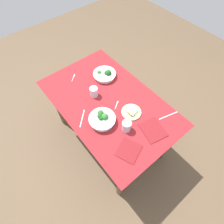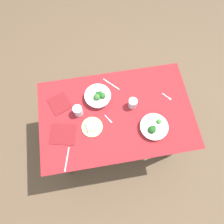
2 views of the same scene
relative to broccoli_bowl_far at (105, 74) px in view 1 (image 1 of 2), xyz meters
name	(u,v)px [view 1 (image 1 of 2)]	position (x,y,z in m)	size (l,w,h in m)	color
ground_plane	(110,137)	(0.29, -0.18, -0.78)	(6.00, 6.00, 0.00)	brown
dining_table	(109,110)	(0.29, -0.18, -0.16)	(1.35, 0.84, 0.75)	maroon
broccoli_bowl_far	(105,74)	(0.00, 0.00, 0.00)	(0.24, 0.24, 0.09)	white
broccoli_bowl_near	(102,119)	(0.42, -0.36, 0.01)	(0.23, 0.23, 0.10)	white
bread_side_plate	(131,112)	(0.51, -0.10, -0.02)	(0.18, 0.18, 0.04)	#B7D684
water_glass_center	(94,92)	(0.13, -0.24, 0.02)	(0.08, 0.08, 0.10)	silver
water_glass_side	(127,126)	(0.61, -0.24, 0.02)	(0.08, 0.08, 0.10)	silver
fork_by_far_bowl	(73,77)	(-0.19, -0.27, -0.03)	(0.07, 0.08, 0.00)	#B7B7BC
fork_by_near_bowl	(117,104)	(0.36, -0.14, -0.03)	(0.06, 0.08, 0.00)	#B7B7BC
table_knife_left	(82,118)	(0.28, -0.48, -0.03)	(0.18, 0.01, 0.00)	#B7B7BC
table_knife_right	(168,116)	(0.75, 0.14, -0.03)	(0.20, 0.01, 0.00)	#B7B7BC
napkin_folded_upper	(129,150)	(0.77, -0.36, -0.02)	(0.17, 0.18, 0.01)	maroon
napkin_folded_lower	(153,130)	(0.76, -0.07, -0.02)	(0.21, 0.18, 0.01)	maroon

